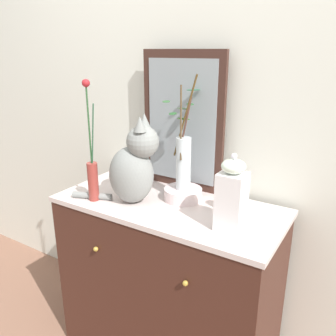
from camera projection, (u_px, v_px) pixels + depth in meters
name	position (u px, v px, depth m)	size (l,w,h in m)	color
wall_back	(201.00, 111.00, 1.83)	(4.40, 0.08, 2.60)	silver
sideboard	(168.00, 281.00, 1.84)	(1.11, 0.53, 0.90)	#412118
mirror_leaning	(182.00, 122.00, 1.79)	(0.46, 0.03, 0.71)	#3C231C
cat_sitting	(134.00, 166.00, 1.65)	(0.42, 0.26, 0.43)	gray
vase_slim_green	(92.00, 172.00, 1.69)	(0.06, 0.05, 0.58)	#93362F
bowl_porcelain	(183.00, 194.00, 1.73)	(0.19, 0.19, 0.06)	silver
vase_glass_clear	(183.00, 158.00, 1.67)	(0.16, 0.22, 0.55)	silver
jar_lidded_porcelain	(232.00, 196.00, 1.41)	(0.11, 0.11, 0.33)	white
candle_pillar	(223.00, 200.00, 1.62)	(0.06, 0.06, 0.10)	beige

